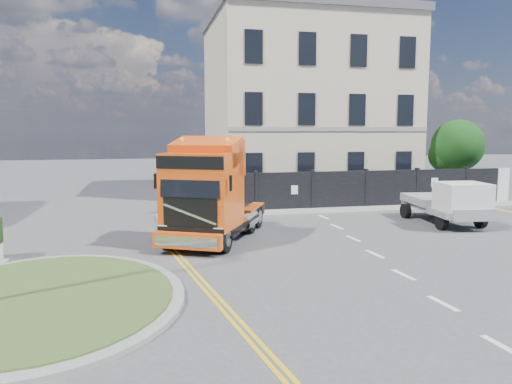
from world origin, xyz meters
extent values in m
plane|color=#424244|center=(0.00, 0.00, 0.00)|extent=(120.00, 120.00, 0.00)
cylinder|color=gray|center=(-7.00, -3.00, 0.06)|extent=(6.80, 6.80, 0.12)
cylinder|color=#2E451B|center=(-7.00, -3.00, 0.14)|extent=(6.20, 6.20, 0.05)
cube|color=black|center=(6.00, 9.00, 1.00)|extent=(18.00, 0.25, 2.00)
cube|color=silver|center=(14.50, 9.00, 1.00)|extent=(2.60, 0.12, 2.00)
cube|color=#C0B998|center=(6.00, 16.50, 5.50)|extent=(12.00, 10.00, 11.00)
cube|color=#505055|center=(6.00, 16.50, 11.25)|extent=(12.30, 10.30, 0.50)
cube|color=#C0B998|center=(3.00, 16.50, 12.00)|extent=(0.80, 0.80, 1.60)
cube|color=#C0B998|center=(9.00, 16.50, 12.00)|extent=(0.80, 0.80, 1.60)
cylinder|color=#382619|center=(14.50, 12.00, 1.20)|extent=(0.24, 0.24, 2.40)
sphere|color=#0F3511|center=(14.50, 12.00, 3.20)|extent=(3.20, 3.20, 3.20)
sphere|color=#0F3511|center=(14.00, 12.40, 2.60)|extent=(2.20, 2.20, 2.20)
cube|color=gray|center=(6.00, 8.10, 0.06)|extent=(20.00, 1.60, 0.12)
cube|color=black|center=(-1.75, 3.51, 0.71)|extent=(4.76, 6.35, 0.42)
cube|color=#DE4D0F|center=(-2.50, 2.04, 2.03)|extent=(3.22, 3.26, 2.64)
cube|color=#DE4D0F|center=(-2.05, 2.92, 3.12)|extent=(2.49, 1.83, 1.32)
cube|color=black|center=(-3.05, 0.96, 2.41)|extent=(1.88, 0.99, 0.99)
cube|color=#DE4D0F|center=(-3.19, 0.69, 0.52)|extent=(2.25, 1.37, 0.52)
cylinder|color=black|center=(-3.75, 1.83, 0.49)|extent=(0.71, 1.01, 0.98)
cylinder|color=gray|center=(-3.75, 1.83, 0.49)|extent=(0.55, 0.64, 0.54)
cylinder|color=black|center=(-1.94, 0.90, 0.49)|extent=(0.71, 1.01, 0.98)
cylinder|color=gray|center=(-1.94, 0.90, 0.49)|extent=(0.55, 0.64, 0.54)
cylinder|color=black|center=(-2.23, 4.82, 0.49)|extent=(0.71, 1.01, 0.98)
cylinder|color=gray|center=(-2.23, 4.82, 0.49)|extent=(0.55, 0.64, 0.54)
cylinder|color=black|center=(-0.42, 3.89, 0.49)|extent=(0.71, 1.01, 0.98)
cylinder|color=gray|center=(-0.42, 3.89, 0.49)|extent=(0.55, 0.64, 0.54)
cylinder|color=black|center=(-1.72, 5.83, 0.49)|extent=(0.71, 1.01, 0.98)
cylinder|color=gray|center=(-1.72, 5.83, 0.49)|extent=(0.55, 0.64, 0.54)
cylinder|color=black|center=(0.10, 4.90, 0.49)|extent=(0.71, 1.01, 0.98)
cylinder|color=gray|center=(0.10, 4.90, 0.49)|extent=(0.55, 0.64, 0.54)
cube|color=gray|center=(8.44, 4.25, 0.68)|extent=(2.41, 4.87, 0.24)
cube|color=silver|center=(8.44, 2.78, 1.32)|extent=(2.05, 1.97, 1.27)
cylinder|color=black|center=(7.52, 2.78, 0.34)|extent=(0.24, 0.68, 0.68)
cylinder|color=black|center=(9.37, 2.78, 0.34)|extent=(0.24, 0.68, 0.68)
cylinder|color=black|center=(7.52, 5.71, 0.34)|extent=(0.24, 0.68, 0.68)
cylinder|color=black|center=(9.37, 5.71, 0.34)|extent=(0.24, 0.68, 0.68)
camera|label=1|loc=(-4.54, -15.42, 4.11)|focal=35.00mm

